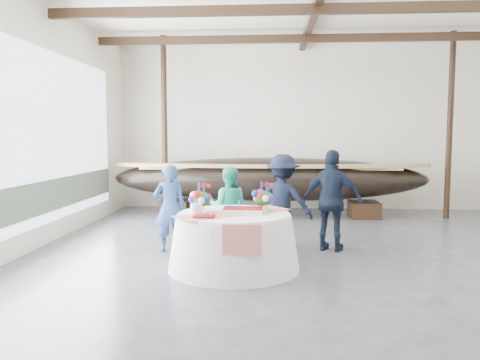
{
  "coord_description": "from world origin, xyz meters",
  "views": [
    {
      "loc": [
        -0.8,
        -7.08,
        2.02
      ],
      "look_at": [
        -1.37,
        1.29,
        1.23
      ],
      "focal_mm": 35.0,
      "sensor_mm": 36.0,
      "label": 1
    }
  ],
  "objects": [
    {
      "name": "floor",
      "position": [
        0.0,
        0.0,
        0.0
      ],
      "size": [
        10.0,
        12.0,
        0.01
      ],
      "primitive_type": "cube",
      "color": "#3D3D42",
      "rests_on": "ground"
    },
    {
      "name": "wall_back",
      "position": [
        0.0,
        6.0,
        2.25
      ],
      "size": [
        10.0,
        0.02,
        4.5
      ],
      "primitive_type": "cube",
      "color": "silver",
      "rests_on": "ground"
    },
    {
      "name": "wall_left",
      "position": [
        -5.0,
        0.0,
        2.25
      ],
      "size": [
        0.02,
        12.0,
        4.5
      ],
      "primitive_type": "cube",
      "color": "silver",
      "rests_on": "ground"
    },
    {
      "name": "pavilion_structure",
      "position": [
        0.0,
        0.8,
        4.0
      ],
      "size": [
        9.8,
        11.76,
        4.5
      ],
      "color": "black",
      "rests_on": "ground"
    },
    {
      "name": "open_bay",
      "position": [
        -4.95,
        1.0,
        1.83
      ],
      "size": [
        0.03,
        7.0,
        3.2
      ],
      "color": "silver",
      "rests_on": "ground"
    },
    {
      "name": "longboat_display",
      "position": [
        -0.86,
        4.61,
        0.95
      ],
      "size": [
        7.9,
        1.58,
        1.48
      ],
      "color": "black",
      "rests_on": "ground"
    },
    {
      "name": "banquet_table",
      "position": [
        -1.37,
        -0.11,
        0.43
      ],
      "size": [
        2.0,
        2.0,
        0.86
      ],
      "color": "white",
      "rests_on": "ground"
    },
    {
      "name": "tabletop_items",
      "position": [
        -1.42,
        -0.01,
        1.0
      ],
      "size": [
        1.78,
        1.59,
        0.4
      ],
      "color": "red",
      "rests_on": "banquet_table"
    },
    {
      "name": "guest_woman_blue",
      "position": [
        -2.57,
        0.89,
        0.76
      ],
      "size": [
        0.63,
        0.5,
        1.53
      ],
      "primitive_type": "imported",
      "rotation": [
        0.0,
        0.0,
        3.4
      ],
      "color": "navy",
      "rests_on": "ground"
    },
    {
      "name": "guest_woman_teal",
      "position": [
        -1.59,
        1.38,
        0.73
      ],
      "size": [
        0.72,
        0.56,
        1.46
      ],
      "primitive_type": "imported",
      "rotation": [
        0.0,
        0.0,
        3.12
      ],
      "color": "#22B193",
      "rests_on": "ground"
    },
    {
      "name": "guest_man_left",
      "position": [
        -0.6,
        1.33,
        0.85
      ],
      "size": [
        1.23,
        0.92,
        1.69
      ],
      "primitive_type": "imported",
      "rotation": [
        0.0,
        0.0,
        2.85
      ],
      "color": "black",
      "rests_on": "ground"
    },
    {
      "name": "guest_man_right",
      "position": [
        0.26,
        1.11,
        0.89
      ],
      "size": [
        1.13,
        0.79,
        1.78
      ],
      "primitive_type": "imported",
      "rotation": [
        0.0,
        0.0,
        2.77
      ],
      "color": "black",
      "rests_on": "ground"
    }
  ]
}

